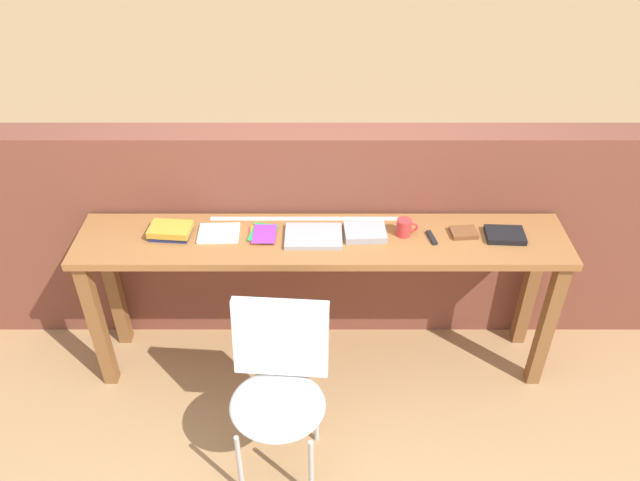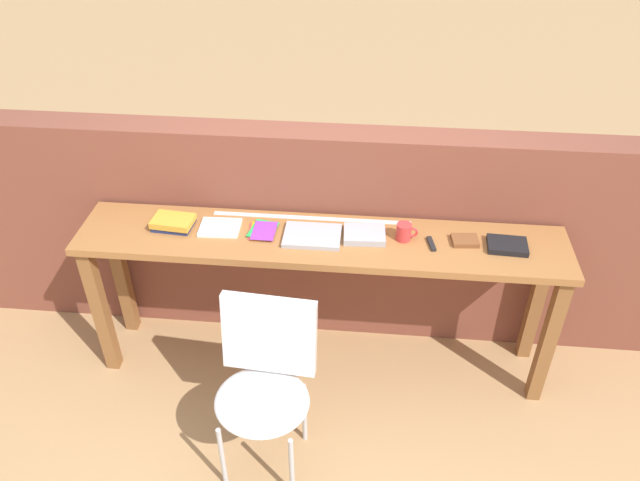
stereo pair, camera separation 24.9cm
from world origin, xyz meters
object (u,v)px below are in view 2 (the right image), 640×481
Objects in this scene: chair_white_moulded at (265,379)px; multitool_folded at (431,244)px; book_open_centre at (312,236)px; magazine_cycling at (220,228)px; leather_journal_brown at (465,241)px; book_repair_rightmost at (507,245)px; pamphlet_pile_colourful at (262,231)px; mug at (404,232)px; book_stack_leftmost at (173,222)px.

multitool_folded reaches higher than chair_white_moulded.
magazine_cycling is at bearing 176.30° from book_open_centre.
book_repair_rightmost is (0.20, -0.03, 0.00)m from leather_journal_brown.
multitool_folded is at bearing -2.17° from pamphlet_pile_colourful.
magazine_cycling is at bearing 116.07° from chair_white_moulded.
chair_white_moulded is at bearing -103.76° from book_open_centre.
book_repair_rightmost reaches higher than book_open_centre.
pamphlet_pile_colourful is at bearing 177.83° from multitool_folded.
magazine_cycling is 1.10× the size of pamphlet_pile_colourful.
magazine_cycling is at bearing 178.44° from pamphlet_pile_colourful.
mug is 0.85× the size of leather_journal_brown.
book_stack_leftmost is 1.06× the size of magazine_cycling.
pamphlet_pile_colourful reaches higher than chair_white_moulded.
multitool_folded is 0.17m from leather_journal_brown.
leather_journal_brown is (1.49, 0.01, -0.02)m from book_stack_leftmost.
magazine_cycling reaches higher than chair_white_moulded.
book_stack_leftmost is at bearing 179.56° from magazine_cycling.
multitool_folded is at bearing -4.02° from magazine_cycling.
leather_journal_brown is 0.67× the size of book_repair_rightmost.
leather_journal_brown is at bearing 35.92° from chair_white_moulded.
magazine_cycling is at bearing 177.96° from multitool_folded.
leather_journal_brown is at bearing -1.98° from magazine_cycling.
mug is 0.57× the size of book_repair_rightmost.
mug is 0.31m from leather_journal_brown.
magazine_cycling is 1.07× the size of book_repair_rightmost.
pamphlet_pile_colourful is 0.86m from multitool_folded.
book_stack_leftmost reaches higher than chair_white_moulded.
leather_journal_brown reaches higher than chair_white_moulded.
mug is (0.94, -0.00, 0.04)m from magazine_cycling.
book_repair_rightmost is at bearing -0.64° from book_stack_leftmost.
book_repair_rightmost reaches higher than multitool_folded.
multitool_folded is (0.14, -0.04, -0.04)m from mug.
chair_white_moulded is 8.10× the size of mug.
book_repair_rightmost is (0.37, 0.01, 0.01)m from multitool_folded.
pamphlet_pile_colourful is at bearing -179.57° from mug.
leather_journal_brown is (1.25, -0.00, 0.00)m from magazine_cycling.
book_open_centre is at bearing 179.35° from multitool_folded.
mug is at bearing 175.00° from leather_journal_brown.
chair_white_moulded is at bearing -140.12° from multitool_folded.
pamphlet_pile_colourful is 1.71× the size of multitool_folded.
mug reaches higher than magazine_cycling.
book_stack_leftmost is 0.73m from book_open_centre.
multitool_folded is at bearing 39.88° from chair_white_moulded.
book_stack_leftmost is 1.69m from book_repair_rightmost.
book_open_centre is 2.21× the size of leather_journal_brown.
mug is (0.62, 0.67, 0.40)m from chair_white_moulded.
mug is at bearing 0.43° from pamphlet_pile_colourful.
pamphlet_pile_colourful is 0.65× the size of book_open_centre.
chair_white_moulded is at bearing -49.29° from book_stack_leftmost.
book_open_centre is at bearing -5.73° from magazine_cycling.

